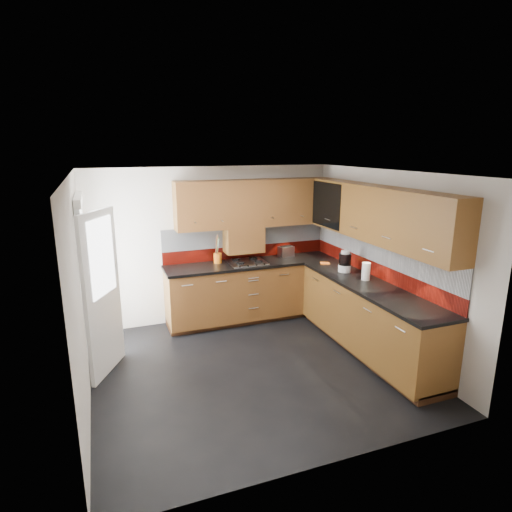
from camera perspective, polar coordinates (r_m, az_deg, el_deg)
name	(u,v)px	position (r m, az deg, el deg)	size (l,w,h in m)	color
room	(252,252)	(4.97, -0.49, 0.60)	(4.00, 3.80, 2.64)	black
base_cabinets	(304,305)	(6.33, 6.45, -6.50)	(2.70, 3.20, 0.95)	brown
countertop	(305,274)	(6.16, 6.52, -2.36)	(2.72, 3.22, 0.04)	black
backsplash	(312,249)	(6.37, 7.47, 0.88)	(2.70, 3.20, 0.54)	#660F09
upper_cabinets	(315,209)	(6.11, 7.92, 6.29)	(2.50, 3.20, 0.72)	brown
extractor_hood	(244,239)	(6.67, -1.66, 2.23)	(0.60, 0.33, 0.40)	brown
glass_cabinet	(335,203)	(6.58, 10.46, 7.01)	(0.32, 0.80, 0.66)	black
back_door	(93,287)	(5.54, -20.90, -3.94)	(0.42, 1.19, 2.04)	white
gas_hob	(247,262)	(6.59, -1.17, -0.82)	(0.57, 0.50, 0.04)	silver
utensil_pot	(218,257)	(6.61, -5.15, -0.09)	(0.12, 0.12, 0.44)	orange
toaster	(286,251)	(6.99, 4.03, 0.62)	(0.26, 0.18, 0.18)	silver
food_processor	(345,262)	(6.24, 11.77, -0.80)	(0.18, 0.18, 0.31)	white
paper_towel	(366,271)	(5.93, 14.46, -1.99)	(0.11, 0.11, 0.24)	white
orange_cloth	(325,263)	(6.64, 9.18, -0.97)	(0.14, 0.12, 0.01)	orange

